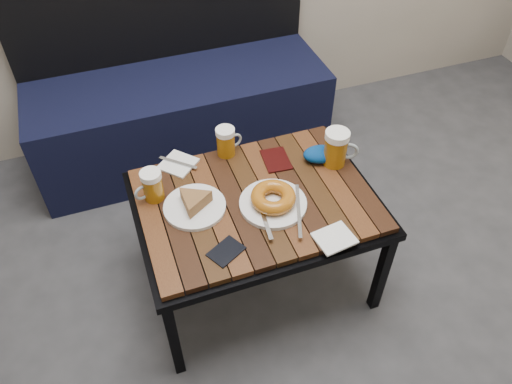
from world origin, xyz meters
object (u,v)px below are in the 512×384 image
object	(u,v)px
bench	(180,107)
plate_bagel	(273,200)
cafe_table	(256,206)
beer_mug_left	(152,186)
knit_pouch	(321,154)
beer_mug_right	(336,148)
beer_mug_centre	(226,141)
passport_burgundy	(276,160)
plate_pie	(194,203)
passport_navy	(226,251)

from	to	relation	value
bench	plate_bagel	distance (m)	0.98
cafe_table	beer_mug_left	size ratio (longest dim) A/B	7.19
beer_mug_left	knit_pouch	world-z (taller)	beer_mug_left
beer_mug_right	beer_mug_centre	bearing A→B (deg)	175.86
plate_bagel	passport_burgundy	bearing A→B (deg)	66.00
beer_mug_centre	plate_pie	bearing A→B (deg)	-141.48
plate_bagel	passport_burgundy	xyz separation A→B (m)	(0.10, 0.21, -0.02)
plate_bagel	bench	bearing A→B (deg)	97.14
plate_pie	passport_navy	xyz separation A→B (m)	(0.04, -0.22, -0.02)
beer_mug_centre	beer_mug_right	distance (m)	0.41
beer_mug_left	beer_mug_right	world-z (taller)	beer_mug_right
bench	plate_pie	size ratio (longest dim) A/B	6.57
bench	beer_mug_right	distance (m)	0.96
beer_mug_right	plate_pie	distance (m)	0.56
beer_mug_centre	plate_bagel	xyz separation A→B (m)	(0.07, -0.31, -0.03)
bench	passport_burgundy	xyz separation A→B (m)	(0.21, -0.74, 0.20)
cafe_table	plate_pie	xyz separation A→B (m)	(-0.21, 0.02, 0.07)
beer_mug_right	passport_navy	xyz separation A→B (m)	(-0.51, -0.27, -0.07)
bench	knit_pouch	world-z (taller)	bench
beer_mug_left	beer_mug_right	size ratio (longest dim) A/B	0.82
plate_bagel	passport_burgundy	world-z (taller)	plate_bagel
beer_mug_left	beer_mug_centre	bearing A→B (deg)	-172.44
bench	plate_bagel	size ratio (longest dim) A/B	4.70
plate_bagel	beer_mug_right	bearing A→B (deg)	23.31
beer_mug_centre	plate_pie	world-z (taller)	beer_mug_centre
passport_navy	beer_mug_centre	bearing A→B (deg)	133.89
plate_bagel	passport_burgundy	size ratio (longest dim) A/B	2.28
beer_mug_left	passport_navy	distance (m)	0.36
plate_pie	plate_bagel	world-z (taller)	plate_bagel
cafe_table	knit_pouch	distance (m)	0.32
beer_mug_left	plate_pie	size ratio (longest dim) A/B	0.55
beer_mug_centre	knit_pouch	size ratio (longest dim) A/B	0.88
bench	plate_pie	world-z (taller)	bench
bench	beer_mug_right	xyz separation A→B (m)	(0.41, -0.82, 0.27)
passport_burgundy	beer_mug_left	bearing A→B (deg)	-170.20
passport_navy	passport_burgundy	world-z (taller)	passport_burgundy
plate_pie	passport_burgundy	bearing A→B (deg)	21.16
bench	beer_mug_left	size ratio (longest dim) A/B	11.98
bench	passport_burgundy	distance (m)	0.79
cafe_table	plate_bagel	distance (m)	0.10
beer_mug_centre	plate_bagel	bearing A→B (deg)	-90.95
beer_mug_right	bench	bearing A→B (deg)	139.97
cafe_table	beer_mug_left	distance (m)	0.37
cafe_table	beer_mug_centre	world-z (taller)	beer_mug_centre
bench	plate_pie	xyz separation A→B (m)	(-0.14, -0.87, 0.22)
beer_mug_centre	knit_pouch	distance (m)	0.36
beer_mug_right	passport_burgundy	xyz separation A→B (m)	(-0.20, 0.09, -0.07)
beer_mug_left	plate_pie	xyz separation A→B (m)	(0.12, -0.10, -0.03)
beer_mug_left	passport_navy	bearing A→B (deg)	100.81
cafe_table	beer_mug_right	size ratio (longest dim) A/B	5.87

